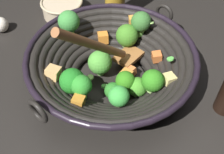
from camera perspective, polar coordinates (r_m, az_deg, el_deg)
ground_plane at (r=0.71m, az=-0.10°, el=-0.89°), size 4.00×4.00×0.00m
wok at (r=0.66m, az=-0.13°, el=2.73°), size 0.43×0.40×0.25m
prep_bowl at (r=0.92m, az=-10.08°, el=13.81°), size 0.13×0.13×0.05m
garlic_bulb at (r=0.90m, az=-21.69°, el=9.86°), size 0.04×0.04×0.04m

